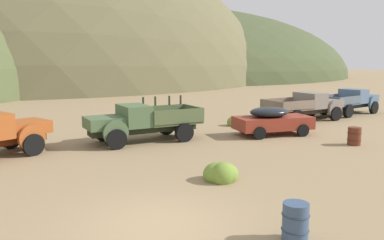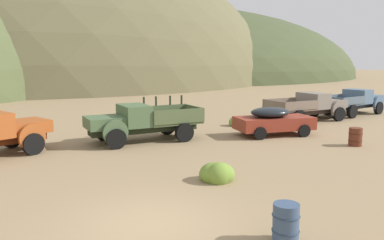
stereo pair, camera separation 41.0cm
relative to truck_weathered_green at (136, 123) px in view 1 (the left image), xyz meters
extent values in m
plane|color=#937A56|center=(-4.16, -9.29, -1.00)|extent=(300.00, 300.00, 0.00)
ellipsoid|color=brown|center=(12.58, 58.48, -1.00)|extent=(82.26, 70.81, 50.29)
ellipsoid|color=#424C2D|center=(42.89, 63.43, -1.00)|extent=(91.35, 72.44, 32.29)
cube|color=#A34C1E|center=(-4.98, 1.13, 0.12)|extent=(2.14, 2.09, 0.55)
cube|color=#B7B2A8|center=(-4.19, 1.34, 0.09)|extent=(0.38, 1.15, 0.44)
cylinder|color=#A34C1E|center=(-4.95, 0.10, -0.24)|extent=(1.21, 0.48, 1.20)
cylinder|color=#A34C1E|center=(-5.47, 2.05, -0.24)|extent=(1.21, 0.48, 1.20)
cube|color=black|center=(-5.90, 0.89, 0.58)|extent=(0.47, 1.62, 0.59)
cylinder|color=black|center=(-4.94, 0.05, -0.52)|extent=(1.00, 0.52, 0.96)
cylinder|color=black|center=(-5.48, 2.10, -0.52)|extent=(1.00, 0.52, 0.96)
cube|color=#232B1B|center=(0.42, -0.05, -0.34)|extent=(5.59, 1.60, 0.36)
cube|color=#47603D|center=(-1.60, 0.18, 0.12)|extent=(1.93, 1.94, 0.55)
cube|color=#B7B2A8|center=(-2.41, 0.27, 0.09)|extent=(0.22, 1.21, 0.44)
cylinder|color=#47603D|center=(-1.25, 1.19, -0.24)|extent=(1.21, 0.31, 1.20)
cylinder|color=#47603D|center=(-1.49, -0.88, -0.24)|extent=(1.21, 0.31, 1.20)
cube|color=#47603D|center=(-0.10, 0.01, 0.37)|extent=(1.50, 2.15, 1.05)
cube|color=black|center=(-0.67, 0.07, 0.58)|extent=(0.24, 1.70, 0.59)
cube|color=#495735|center=(1.91, -0.22, -0.10)|extent=(3.00, 2.40, 0.12)
cube|color=#495735|center=(2.03, 0.83, 0.31)|extent=(2.78, 0.41, 0.70)
cube|color=#495735|center=(1.80, -1.26, 0.31)|extent=(2.78, 0.41, 0.70)
cube|color=#495735|center=(3.24, -0.37, 0.31)|extent=(0.34, 2.10, 0.70)
cube|color=#232B1B|center=(3.14, 0.70, 0.91)|extent=(0.09, 0.09, 0.50)
cube|color=#232B1B|center=(2.45, 0.78, 0.91)|extent=(0.09, 0.09, 0.50)
cube|color=#232B1B|center=(1.62, 0.87, 0.91)|extent=(0.09, 0.09, 0.50)
cube|color=#232B1B|center=(0.93, 0.95, 0.91)|extent=(0.09, 0.09, 0.50)
cylinder|color=black|center=(-1.25, 1.24, -0.52)|extent=(0.99, 0.39, 0.96)
cylinder|color=black|center=(-1.49, -0.93, -0.52)|extent=(0.99, 0.39, 0.96)
cylinder|color=black|center=(2.27, 0.84, -0.52)|extent=(0.99, 0.39, 0.96)
cylinder|color=black|center=(2.02, -1.33, -0.52)|extent=(0.99, 0.39, 0.96)
cube|color=maroon|center=(7.07, -2.59, -0.32)|extent=(4.56, 3.02, 0.68)
ellipsoid|color=black|center=(6.83, -2.51, 0.28)|extent=(2.57, 2.21, 0.57)
ellipsoid|color=maroon|center=(8.87, -3.14, -0.25)|extent=(1.32, 1.70, 0.61)
cylinder|color=black|center=(8.04, -3.86, -0.66)|extent=(0.71, 0.39, 0.68)
cylinder|color=black|center=(8.59, -2.07, -0.66)|extent=(0.71, 0.39, 0.68)
cylinder|color=black|center=(5.55, -3.10, -0.66)|extent=(0.71, 0.39, 0.68)
cylinder|color=black|center=(6.10, -1.31, -0.66)|extent=(0.71, 0.39, 0.68)
cube|color=#3D322D|center=(12.69, -0.12, -0.34)|extent=(5.57, 1.62, 0.36)
cube|color=slate|center=(14.70, -0.34, 0.12)|extent=(1.92, 2.00, 0.55)
cube|color=#B7B2A8|center=(15.51, -0.43, 0.09)|extent=(0.22, 1.26, 0.44)
cylinder|color=slate|center=(14.36, -1.40, -0.24)|extent=(1.21, 0.31, 1.20)
cylinder|color=slate|center=(14.59, 0.76, -0.24)|extent=(1.21, 0.31, 1.20)
cube|color=slate|center=(13.21, -0.18, 0.37)|extent=(1.49, 2.22, 1.05)
cube|color=black|center=(13.78, -0.24, 0.58)|extent=(0.24, 1.77, 0.59)
cube|color=#746354|center=(11.20, 0.04, -0.10)|extent=(3.00, 2.48, 0.12)
cube|color=#746354|center=(11.08, -1.05, 0.24)|extent=(2.77, 0.40, 0.55)
cube|color=#746354|center=(11.31, 1.13, 0.24)|extent=(2.77, 0.40, 0.55)
cube|color=#746354|center=(9.87, 0.18, 0.24)|extent=(0.34, 2.19, 0.55)
cylinder|color=black|center=(14.35, -1.45, -0.52)|extent=(0.98, 0.38, 0.96)
cylinder|color=black|center=(14.60, 0.81, -0.52)|extent=(0.98, 0.38, 0.96)
cylinder|color=black|center=(10.84, -1.07, -0.52)|extent=(0.98, 0.38, 0.96)
cylinder|color=black|center=(11.09, 1.20, -0.52)|extent=(0.98, 0.38, 0.96)
cube|color=#262D39|center=(18.00, -0.06, -0.34)|extent=(5.54, 1.12, 0.36)
cube|color=slate|center=(20.03, 0.02, 0.12)|extent=(1.80, 1.68, 0.55)
cube|color=#B7B2A8|center=(20.84, 0.05, 0.09)|extent=(0.12, 1.11, 0.44)
cylinder|color=slate|center=(19.84, -0.94, -0.24)|extent=(1.21, 0.23, 1.20)
cylinder|color=slate|center=(19.76, 0.97, -0.24)|extent=(1.21, 0.23, 1.20)
cube|color=slate|center=(18.52, -0.04, 0.37)|extent=(1.35, 1.90, 1.05)
cube|color=black|center=(19.10, -0.02, 0.58)|extent=(0.11, 1.57, 0.59)
cube|color=#4D5B67|center=(16.49, -0.12, -0.10)|extent=(2.86, 2.04, 0.12)
cube|color=#4D5B67|center=(16.53, -1.09, 0.24)|extent=(2.79, 0.21, 0.55)
cube|color=#4D5B67|center=(16.45, 0.84, 0.24)|extent=(2.79, 0.21, 0.55)
cube|color=#4D5B67|center=(15.16, -0.18, 0.24)|extent=(0.18, 1.93, 0.55)
cylinder|color=black|center=(19.84, -0.99, -0.52)|extent=(0.97, 0.32, 0.96)
cylinder|color=black|center=(19.76, 1.02, -0.52)|extent=(0.97, 0.32, 0.96)
cylinder|color=black|center=(16.30, -1.14, -0.52)|extent=(0.97, 0.32, 0.96)
cylinder|color=black|center=(16.22, 0.87, -0.52)|extent=(0.97, 0.32, 0.96)
cylinder|color=#5B2819|center=(8.39, -6.69, -0.56)|extent=(0.62, 0.62, 0.87)
torus|color=#401C11|center=(8.39, -6.69, -0.39)|extent=(0.66, 0.66, 0.03)
torus|color=#401C11|center=(8.39, -6.69, -0.74)|extent=(0.66, 0.66, 0.03)
cylinder|color=#384C6B|center=(-1.99, -11.87, -0.55)|extent=(0.60, 0.60, 0.90)
torus|color=#27354A|center=(-1.99, -11.87, -0.37)|extent=(0.64, 0.64, 0.03)
torus|color=#27354A|center=(-1.99, -11.87, -0.73)|extent=(0.64, 0.64, 0.03)
ellipsoid|color=olive|center=(-0.57, -7.54, -0.76)|extent=(0.88, 0.79, 0.87)
ellipsoid|color=olive|center=(-0.57, -7.27, -0.78)|extent=(1.08, 0.97, 0.80)
ellipsoid|color=olive|center=(-0.47, -7.42, -0.77)|extent=(1.12, 1.01, 0.82)
ellipsoid|color=olive|center=(7.26, 0.90, -0.81)|extent=(0.79, 0.71, 0.70)
ellipsoid|color=olive|center=(7.38, 0.97, -0.79)|extent=(0.97, 0.87, 0.78)
camera|label=1|loc=(-8.78, -17.45, 3.11)|focal=36.60mm
camera|label=2|loc=(-8.44, -17.69, 3.11)|focal=36.60mm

